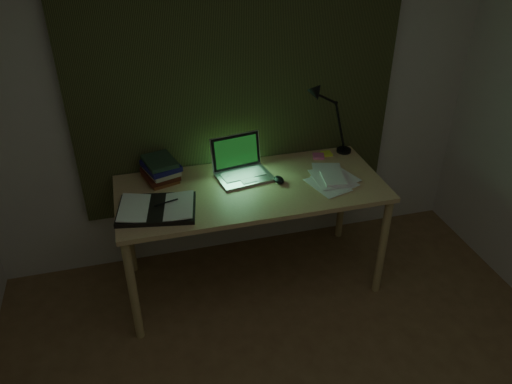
% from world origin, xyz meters
% --- Properties ---
extents(wall_back, '(3.50, 0.00, 2.50)m').
position_xyz_m(wall_back, '(0.00, 2.00, 1.25)').
color(wall_back, silver).
rests_on(wall_back, ground).
extents(curtain, '(2.20, 0.06, 2.00)m').
position_xyz_m(curtain, '(0.00, 1.96, 1.45)').
color(curtain, '#2A2D16').
rests_on(curtain, wall_back).
extents(desk, '(1.73, 0.76, 0.79)m').
position_xyz_m(desk, '(-0.02, 1.54, 0.39)').
color(desk, tan).
rests_on(desk, floor).
extents(laptop, '(0.41, 0.45, 0.25)m').
position_xyz_m(laptop, '(-0.04, 1.66, 0.92)').
color(laptop, silver).
rests_on(laptop, desk).
extents(open_textbook, '(0.51, 0.40, 0.04)m').
position_xyz_m(open_textbook, '(-0.64, 1.41, 0.81)').
color(open_textbook, white).
rests_on(open_textbook, desk).
extents(book_stack, '(0.25, 0.28, 0.16)m').
position_xyz_m(book_stack, '(-0.57, 1.78, 0.87)').
color(book_stack, white).
rests_on(book_stack, desk).
extents(loose_papers, '(0.37, 0.39, 0.02)m').
position_xyz_m(loose_papers, '(0.48, 1.50, 0.80)').
color(loose_papers, white).
rests_on(loose_papers, desk).
extents(mouse, '(0.07, 0.10, 0.04)m').
position_xyz_m(mouse, '(0.17, 1.55, 0.81)').
color(mouse, black).
rests_on(mouse, desk).
extents(sticky_yellow, '(0.07, 0.07, 0.02)m').
position_xyz_m(sticky_yellow, '(0.62, 1.83, 0.80)').
color(sticky_yellow, '#ECFF35').
rests_on(sticky_yellow, desk).
extents(sticky_pink, '(0.10, 0.10, 0.02)m').
position_xyz_m(sticky_pink, '(0.55, 1.81, 0.80)').
color(sticky_pink, pink).
rests_on(sticky_pink, desk).
extents(desk_lamp, '(0.39, 0.32, 0.57)m').
position_xyz_m(desk_lamp, '(0.76, 1.84, 1.07)').
color(desk_lamp, black).
rests_on(desk_lamp, desk).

